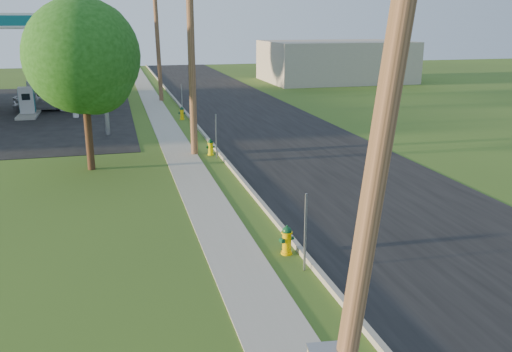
{
  "coord_description": "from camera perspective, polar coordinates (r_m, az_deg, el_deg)",
  "views": [
    {
      "loc": [
        -4.02,
        -7.38,
        5.96
      ],
      "look_at": [
        0.0,
        8.0,
        1.4
      ],
      "focal_mm": 38.0,
      "sensor_mm": 36.0,
      "label": 1
    }
  ],
  "objects": [
    {
      "name": "hydrant_far",
      "position": [
        34.37,
        -7.8,
        6.56
      ],
      "size": [
        0.42,
        0.38,
        0.82
      ],
      "color": "yellow",
      "rests_on": "ground"
    },
    {
      "name": "sign_post_mid",
      "position": [
        24.27,
        -4.22,
        4.18
      ],
      "size": [
        0.05,
        0.04,
        2.0
      ],
      "primitive_type": "cube",
      "color": "gray",
      "rests_on": "ground"
    },
    {
      "name": "car_silver",
      "position": [
        40.26,
        -21.32,
        7.42
      ],
      "size": [
        4.26,
        2.2,
        1.39
      ],
      "primitive_type": "imported",
      "rotation": [
        0.0,
        0.0,
        1.43
      ],
      "color": "#ADB0B4",
      "rests_on": "ground"
    },
    {
      "name": "road",
      "position": [
        20.25,
        10.96,
        -1.38
      ],
      "size": [
        8.0,
        120.0,
        0.02
      ],
      "primitive_type": "cube",
      "color": "black",
      "rests_on": "ground"
    },
    {
      "name": "price_pylon",
      "position": [
        29.88,
        -16.08,
        14.41
      ],
      "size": [
        0.34,
        2.04,
        6.85
      ],
      "color": "gray",
      "rests_on": "ground"
    },
    {
      "name": "fuel_pump_ne",
      "position": [
        38.14,
        -22.93,
        6.87
      ],
      "size": [
        1.2,
        3.2,
        1.9
      ],
      "color": "gray",
      "rests_on": "ground"
    },
    {
      "name": "tree_verge",
      "position": [
        22.82,
        -17.57,
        11.47
      ],
      "size": [
        4.55,
        4.55,
        6.9
      ],
      "color": "#322113",
      "rests_on": "ground"
    },
    {
      "name": "hydrant_mid",
      "position": [
        25.01,
        -4.8,
        3.04
      ],
      "size": [
        0.39,
        0.35,
        0.75
      ],
      "color": "#E3CD04",
      "rests_on": "ground"
    },
    {
      "name": "sign_post_far",
      "position": [
        36.17,
        -7.8,
        7.99
      ],
      "size": [
        0.05,
        0.04,
        2.0
      ],
      "primitive_type": "cube",
      "color": "gray",
      "rests_on": "ground"
    },
    {
      "name": "utility_pole_mid",
      "position": [
        24.63,
        -6.85,
        13.56
      ],
      "size": [
        1.4,
        0.32,
        9.8
      ],
      "color": "brown",
      "rests_on": "ground"
    },
    {
      "name": "tree_lot",
      "position": [
        50.36,
        -15.9,
        14.09
      ],
      "size": [
        4.9,
        4.9,
        7.42
      ],
      "color": "#322113",
      "rests_on": "ground"
    },
    {
      "name": "utility_pole_near",
      "position": [
        7.33,
        13.46,
        6.47
      ],
      "size": [
        1.4,
        0.32,
        9.48
      ],
      "color": "brown",
      "rests_on": "ground"
    },
    {
      "name": "sidewalk",
      "position": [
        18.57,
        -5.3,
        -2.73
      ],
      "size": [
        1.5,
        120.0,
        0.03
      ],
      "primitive_type": "cube",
      "color": "gray",
      "rests_on": "ground"
    },
    {
      "name": "curb",
      "position": [
        18.89,
        -0.07,
        -2.14
      ],
      "size": [
        0.15,
        120.0,
        0.15
      ],
      "primitive_type": "cube",
      "color": "gray",
      "rests_on": "ground"
    },
    {
      "name": "distant_building",
      "position": [
        56.95,
        8.32,
        11.87
      ],
      "size": [
        14.0,
        10.0,
        4.0
      ],
      "primitive_type": "cube",
      "color": "#9D9589",
      "rests_on": "ground"
    },
    {
      "name": "sign_post_near",
      "position": [
        13.3,
        5.22,
        -5.96
      ],
      "size": [
        0.05,
        0.04,
        2.0
      ],
      "primitive_type": "cube",
      "color": "gray",
      "rests_on": "ground"
    },
    {
      "name": "fuel_pump_se",
      "position": [
        42.06,
        -22.22,
        7.69
      ],
      "size": [
        1.2,
        3.2,
        1.9
      ],
      "color": "gray",
      "rests_on": "ground"
    },
    {
      "name": "hydrant_near",
      "position": [
        14.4,
        3.27,
        -6.74
      ],
      "size": [
        0.42,
        0.38,
        0.81
      ],
      "color": "#E0AC00",
      "rests_on": "ground"
    },
    {
      "name": "utility_pole_far",
      "position": [
        42.53,
        -10.34,
        14.21
      ],
      "size": [
        1.4,
        0.32,
        9.5
      ],
      "color": "brown",
      "rests_on": "ground"
    }
  ]
}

